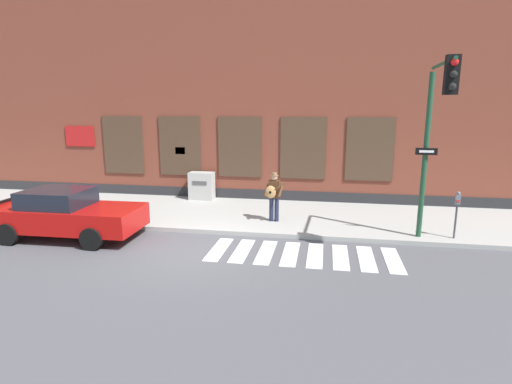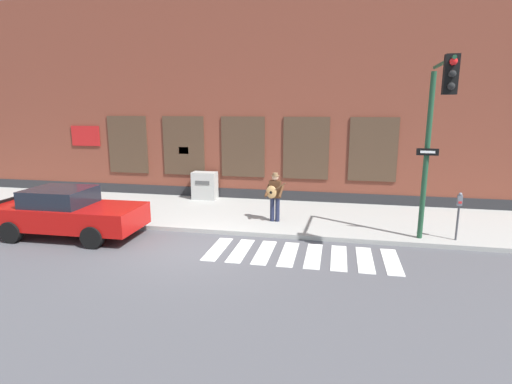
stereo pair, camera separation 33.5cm
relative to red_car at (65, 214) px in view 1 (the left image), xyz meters
name	(u,v)px [view 1 (the left image)]	position (x,y,z in m)	size (l,w,h in m)	color
ground_plane	(195,250)	(4.29, -0.37, -0.77)	(160.00, 160.00, 0.00)	#4C4C51
sidewalk	(227,214)	(4.29, 3.42, -0.70)	(28.00, 4.64, 0.14)	#9E9E99
building_backdrop	(249,100)	(4.29, 7.74, 3.54)	(28.00, 4.06, 8.63)	brown
crosswalk	(303,254)	(7.34, -0.20, -0.76)	(5.20, 1.90, 0.01)	silver
red_car	(65,214)	(0.00, 0.00, 0.00)	(4.63, 2.05, 1.53)	#B20F0C
busker	(274,194)	(6.16, 2.48, 0.33)	(0.72, 0.57, 1.68)	#1E233D
traffic_light	(435,123)	(10.68, 0.65, 2.82)	(0.60, 2.54, 5.01)	#1E472D
parking_meter	(457,208)	(11.74, 1.60, 0.31)	(0.13, 0.11, 1.44)	#47474C
utility_box	(202,186)	(2.71, 5.29, -0.05)	(1.03, 0.61, 1.16)	#ADADA8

